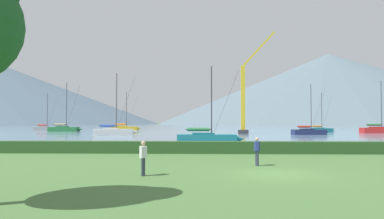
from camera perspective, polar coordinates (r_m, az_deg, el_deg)
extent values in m
plane|color=#477038|center=(17.93, 13.38, -10.13)|extent=(1000.00, 1000.00, 0.00)
cube|color=slate|center=(154.46, 3.32, -2.85)|extent=(320.00, 246.00, 0.00)
cube|color=#284C23|center=(28.69, 9.02, -6.08)|extent=(80.00, 1.20, 0.95)
cube|color=#19707A|center=(88.23, 19.99, -3.16)|extent=(5.99, 2.98, 0.90)
cone|color=#19707A|center=(89.84, 21.82, -3.12)|extent=(1.11, 0.93, 0.76)
cube|color=#16646E|center=(88.07, 19.80, -2.96)|extent=(2.34, 1.74, 0.57)
cylinder|color=#333338|center=(88.47, 20.23, -0.28)|extent=(0.11, 0.11, 8.80)
cylinder|color=#333338|center=(87.84, 19.52, -2.56)|extent=(2.55, 0.57, 0.10)
cylinder|color=orange|center=(87.84, 19.52, -2.56)|extent=(2.22, 0.76, 0.36)
cylinder|color=#333338|center=(89.13, 21.00, -0.42)|extent=(2.68, 0.53, 8.37)
cube|color=red|center=(86.18, 27.98, -3.00)|extent=(7.48, 2.74, 1.17)
cube|color=#A52020|center=(85.97, 27.72, -2.73)|extent=(2.80, 1.85, 0.74)
cylinder|color=#333338|center=(86.52, 28.30, 0.58)|extent=(0.15, 0.15, 10.67)
cylinder|color=#333338|center=(85.69, 27.35, -2.20)|extent=(3.34, 0.22, 0.13)
cylinder|color=#2D7542|center=(85.69, 27.35, -2.20)|extent=(2.85, 0.54, 0.47)
cube|color=#9E9EA3|center=(107.04, -22.66, -2.87)|extent=(6.36, 3.24, 0.95)
cone|color=#9E9EA3|center=(106.29, -20.84, -2.91)|extent=(1.18, 1.00, 0.81)
cube|color=gray|center=(107.11, -22.83, -2.69)|extent=(2.50, 1.87, 0.61)
cylinder|color=#333338|center=(106.94, -22.35, -0.19)|extent=(0.12, 0.12, 9.94)
cylinder|color=#333338|center=(107.22, -23.09, -2.33)|extent=(2.70, 0.64, 0.10)
cylinder|color=red|center=(107.22, -23.09, -2.33)|extent=(2.35, 0.83, 0.38)
cylinder|color=#333338|center=(106.62, -21.60, -0.33)|extent=(2.83, 0.59, 9.45)
cube|color=white|center=(66.48, -12.66, -3.60)|extent=(7.45, 4.26, 1.11)
cone|color=white|center=(66.69, -9.19, -3.61)|extent=(1.42, 1.24, 0.94)
cube|color=silver|center=(66.46, -13.01, -3.25)|extent=(2.98, 2.35, 0.71)
cylinder|color=#333338|center=(66.55, -12.11, 1.12)|extent=(0.14, 0.14, 10.85)
cylinder|color=#333338|center=(66.44, -13.50, -2.59)|extent=(3.09, 0.99, 0.12)
cylinder|color=#2847A3|center=(66.44, -13.50, -2.59)|extent=(2.72, 1.17, 0.44)
cylinder|color=#333338|center=(66.61, -10.68, 0.87)|extent=(3.23, 0.95, 10.32)
cube|color=#236B38|center=(93.47, -20.03, -3.01)|extent=(7.24, 2.53, 1.14)
cone|color=#236B38|center=(92.03, -17.63, -3.06)|extent=(1.25, 0.97, 0.97)
cube|color=#206032|center=(93.62, -20.26, -2.76)|extent=(2.70, 1.75, 0.72)
cylinder|color=#333338|center=(93.30, -19.63, 0.58)|extent=(0.14, 0.14, 11.62)
cylinder|color=#333338|center=(93.83, -20.59, -2.28)|extent=(3.25, 0.15, 0.12)
cylinder|color=tan|center=(93.83, -20.59, -2.28)|extent=(2.77, 0.47, 0.45)
cylinder|color=#333338|center=(92.69, -18.65, 0.41)|extent=(3.44, 0.06, 11.05)
cube|color=gold|center=(98.50, -10.93, -3.04)|extent=(7.39, 3.62, 1.11)
cone|color=gold|center=(98.38, -8.57, -3.05)|extent=(1.36, 1.14, 0.95)
cube|color=gold|center=(98.52, -11.16, -2.80)|extent=(2.88, 2.13, 0.71)
cylinder|color=#333338|center=(98.50, -10.56, -0.12)|extent=(0.14, 0.14, 9.95)
cylinder|color=#333338|center=(98.54, -11.50, -2.36)|extent=(3.16, 0.67, 0.12)
cylinder|color=orange|center=(98.54, -11.50, -2.36)|extent=(2.74, 0.91, 0.44)
cylinder|color=#333338|center=(98.43, -9.59, -0.27)|extent=(3.32, 0.62, 9.46)
cube|color=#19707A|center=(40.49, 2.37, -4.80)|extent=(6.77, 2.52, 1.05)
cone|color=#19707A|center=(40.81, 7.77, -4.76)|extent=(1.18, 0.93, 0.89)
cube|color=#16646E|center=(40.45, 1.83, -4.26)|extent=(2.54, 1.69, 0.67)
cylinder|color=#333338|center=(40.52, 3.17, 1.15)|extent=(0.13, 0.13, 8.32)
cylinder|color=#333338|center=(40.42, 1.04, -3.25)|extent=(3.02, 0.21, 0.11)
cylinder|color=#2D7542|center=(40.42, 1.04, -3.25)|extent=(2.58, 0.51, 0.42)
cylinder|color=#333338|center=(40.62, 5.40, 0.86)|extent=(3.18, 0.13, 7.91)
cube|color=navy|center=(70.89, 18.35, -3.49)|extent=(6.54, 3.09, 0.99)
cone|color=navy|center=(72.49, 20.92, -3.42)|extent=(1.19, 0.99, 0.84)
cube|color=#1B2449|center=(70.73, 18.08, -3.20)|extent=(2.54, 1.85, 0.63)
cylinder|color=#333338|center=(71.14, 18.70, 0.23)|extent=(0.13, 0.13, 9.11)
cylinder|color=#333338|center=(70.51, 17.69, -2.66)|extent=(2.81, 0.54, 0.11)
cylinder|color=red|center=(70.51, 17.69, -2.66)|extent=(2.44, 0.76, 0.39)
cylinder|color=#333338|center=(71.78, 19.77, 0.04)|extent=(2.96, 0.49, 8.66)
cylinder|color=#2D3347|center=(20.82, 10.56, -7.82)|extent=(0.14, 0.14, 0.85)
cylinder|color=#2D3347|center=(20.99, 10.39, -7.77)|extent=(0.14, 0.14, 0.85)
cylinder|color=navy|center=(20.84, 10.46, -5.88)|extent=(0.36, 0.36, 0.55)
cylinder|color=navy|center=(20.62, 10.68, -5.84)|extent=(0.09, 0.09, 0.50)
cylinder|color=navy|center=(21.07, 10.24, -5.76)|extent=(0.09, 0.09, 0.50)
sphere|color=tan|center=(20.82, 10.45, -4.74)|extent=(0.22, 0.22, 0.22)
cylinder|color=#2D3347|center=(16.94, -7.98, -9.20)|extent=(0.14, 0.14, 0.85)
cylinder|color=#2D3347|center=(17.11, -7.83, -9.13)|extent=(0.14, 0.14, 0.85)
cylinder|color=silver|center=(16.95, -7.89, -6.82)|extent=(0.36, 0.36, 0.55)
cylinder|color=silver|center=(16.72, -8.10, -6.79)|extent=(0.09, 0.09, 0.50)
cylinder|color=silver|center=(17.18, -7.69, -6.66)|extent=(0.09, 0.09, 0.50)
sphere|color=tan|center=(16.92, -7.89, -5.42)|extent=(0.22, 0.22, 0.22)
cube|color=#333338|center=(73.09, 8.27, -3.59)|extent=(2.00, 2.00, 0.80)
cube|color=gold|center=(73.22, 8.25, 1.87)|extent=(0.80, 0.80, 13.12)
cube|color=gold|center=(74.98, 10.73, 9.58)|extent=(6.80, 0.36, 7.31)
cone|color=slate|center=(429.82, 23.45, 0.31)|extent=(227.31, 227.31, 35.84)
cone|color=slate|center=(338.54, 21.26, 3.13)|extent=(305.56, 305.56, 62.93)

